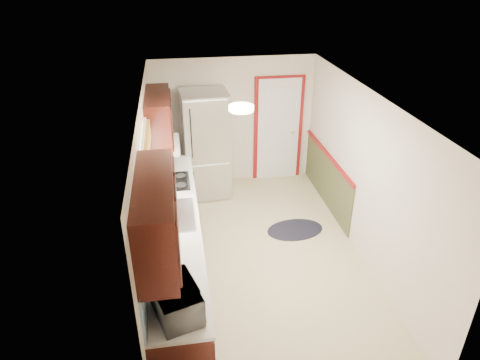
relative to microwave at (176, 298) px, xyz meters
name	(u,v)px	position (x,y,z in m)	size (l,w,h in m)	color
room_shell	(260,184)	(1.20, 1.95, 0.06)	(3.20, 5.20, 2.52)	beige
kitchen_run	(172,228)	(-0.04, 1.66, -0.33)	(0.63, 4.00, 2.20)	#39120D
back_wall_trim	(288,140)	(2.19, 4.16, -0.25)	(1.12, 2.30, 2.08)	maroon
ceiling_fixture	(241,108)	(0.90, 1.75, 1.22)	(0.30, 0.30, 0.06)	#FFD88C
microwave	(176,298)	(0.00, 0.00, 0.00)	(0.58, 0.32, 0.39)	white
refrigerator	(206,145)	(0.62, 4.00, -0.17)	(0.84, 0.82, 1.93)	#B7B7BC
rug	(295,230)	(1.91, 2.50, -1.13)	(0.93, 0.60, 0.01)	black
cooktop	(173,181)	(0.01, 2.70, -0.19)	(0.50, 0.60, 0.02)	black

